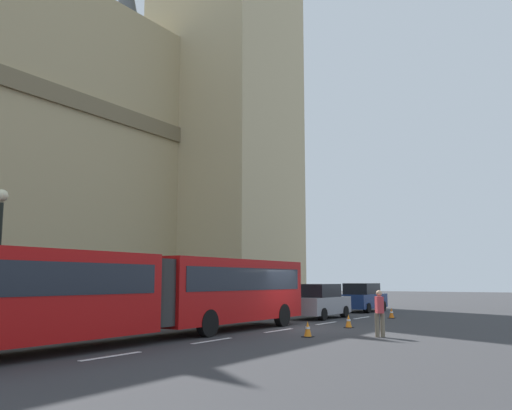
# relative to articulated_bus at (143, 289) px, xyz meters

# --- Properties ---
(ground_plane) EXTENTS (160.00, 160.00, 0.00)m
(ground_plane) POSITION_rel_articulated_bus_xyz_m (7.50, -1.99, -1.75)
(ground_plane) COLOR #333335
(lane_centre_marking) EXTENTS (25.20, 0.16, 0.01)m
(lane_centre_marking) POSITION_rel_articulated_bus_xyz_m (3.64, -1.99, -1.74)
(lane_centre_marking) COLOR silver
(lane_centre_marking) RESTS_ON ground_plane
(articulated_bus) EXTENTS (18.77, 2.54, 2.90)m
(articulated_bus) POSITION_rel_articulated_bus_xyz_m (0.00, 0.00, 0.00)
(articulated_bus) COLOR #B20F0F
(articulated_bus) RESTS_ON ground_plane
(sedan_lead) EXTENTS (4.40, 1.86, 1.85)m
(sedan_lead) POSITION_rel_articulated_bus_xyz_m (13.40, -0.29, -0.83)
(sedan_lead) COLOR gray
(sedan_lead) RESTS_ON ground_plane
(sedan_trailing) EXTENTS (4.40, 1.86, 1.85)m
(sedan_trailing) POSITION_rel_articulated_bus_xyz_m (20.79, 0.11, -0.83)
(sedan_trailing) COLOR navy
(sedan_trailing) RESTS_ON ground_plane
(traffic_cone_west) EXTENTS (0.36, 0.36, 0.58)m
(traffic_cone_west) POSITION_rel_articulated_bus_xyz_m (4.20, -4.20, -1.46)
(traffic_cone_west) COLOR black
(traffic_cone_west) RESTS_ON ground_plane
(traffic_cone_middle) EXTENTS (0.36, 0.36, 0.58)m
(traffic_cone_middle) POSITION_rel_articulated_bus_xyz_m (8.71, -3.91, -1.46)
(traffic_cone_middle) COLOR black
(traffic_cone_middle) RESTS_ON ground_plane
(traffic_cone_east) EXTENTS (0.36, 0.36, 0.58)m
(traffic_cone_east) POSITION_rel_articulated_bus_xyz_m (15.64, -3.51, -1.46)
(traffic_cone_east) COLOR black
(traffic_cone_east) RESTS_ON ground_plane
(pedestrian_near_cones) EXTENTS (0.47, 0.42, 1.69)m
(pedestrian_near_cones) POSITION_rel_articulated_bus_xyz_m (5.58, -6.44, -0.83)
(pedestrian_near_cones) COLOR #726651
(pedestrian_near_cones) RESTS_ON ground_plane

